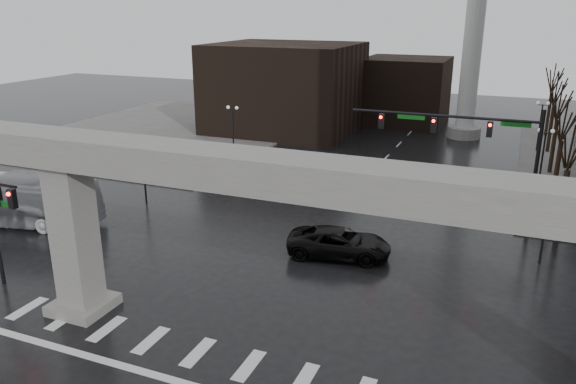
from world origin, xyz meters
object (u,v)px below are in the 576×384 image
at_px(signal_mast_arm, 475,139).
at_px(far_car, 300,184).
at_px(city_bus, 11,199).
at_px(pickup_truck, 339,243).

height_order(signal_mast_arm, far_car, signal_mast_arm).
xyz_separation_m(signal_mast_arm, city_bus, (-28.42, -11.52, -4.12)).
relative_size(signal_mast_arm, pickup_truck, 2.02).
bearing_deg(signal_mast_arm, far_car, 170.12).
bearing_deg(far_car, pickup_truck, -48.49).
bearing_deg(city_bus, pickup_truck, -90.88).
bearing_deg(pickup_truck, signal_mast_arm, -47.85).
relative_size(pickup_truck, city_bus, 0.49).
relative_size(pickup_truck, far_car, 1.59).
distance_m(signal_mast_arm, pickup_truck, 11.57).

